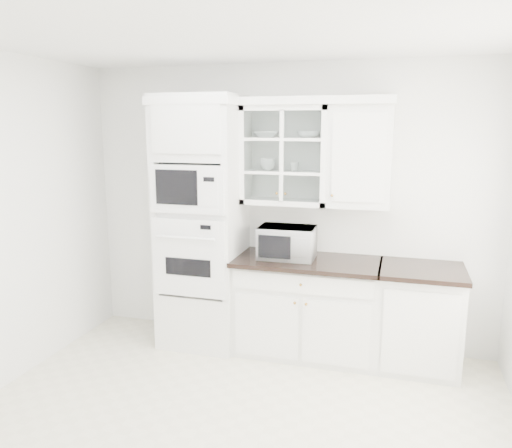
% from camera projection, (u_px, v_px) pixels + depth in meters
% --- Properties ---
extents(ground, '(4.00, 3.50, 0.01)m').
position_uv_depth(ground, '(228.00, 435.00, 3.47)').
color(ground, beige).
rests_on(ground, ground).
extents(room_shell, '(4.00, 3.50, 2.70)m').
position_uv_depth(room_shell, '(245.00, 175.00, 3.53)').
color(room_shell, white).
rests_on(room_shell, ground).
extents(oven_column, '(0.76, 0.68, 2.40)m').
position_uv_depth(oven_column, '(202.00, 223.00, 4.78)').
color(oven_column, white).
rests_on(oven_column, ground).
extents(base_cabinet_run, '(1.32, 0.67, 0.92)m').
position_uv_depth(base_cabinet_run, '(307.00, 306.00, 4.66)').
color(base_cabinet_run, white).
rests_on(base_cabinet_run, ground).
extents(extra_base_cabinet, '(0.72, 0.67, 0.92)m').
position_uv_depth(extra_base_cabinet, '(419.00, 317.00, 4.39)').
color(extra_base_cabinet, white).
rests_on(extra_base_cabinet, ground).
extents(upper_cabinet_glass, '(0.80, 0.33, 0.90)m').
position_uv_depth(upper_cabinet_glass, '(286.00, 155.00, 4.59)').
color(upper_cabinet_glass, white).
rests_on(upper_cabinet_glass, room_shell).
extents(upper_cabinet_solid, '(0.55, 0.33, 0.90)m').
position_uv_depth(upper_cabinet_solid, '(360.00, 157.00, 4.41)').
color(upper_cabinet_solid, white).
rests_on(upper_cabinet_solid, room_shell).
extents(crown_molding, '(2.14, 0.38, 0.07)m').
position_uv_depth(crown_molding, '(274.00, 101.00, 4.50)').
color(crown_molding, white).
rests_on(crown_molding, room_shell).
extents(countertop_microwave, '(0.52, 0.43, 0.29)m').
position_uv_depth(countertop_microwave, '(287.00, 242.00, 4.59)').
color(countertop_microwave, white).
rests_on(countertop_microwave, base_cabinet_run).
extents(bowl_a, '(0.28, 0.28, 0.06)m').
position_uv_depth(bowl_a, '(266.00, 135.00, 4.59)').
color(bowl_a, white).
rests_on(bowl_a, upper_cabinet_glass).
extents(bowl_b, '(0.23, 0.23, 0.06)m').
position_uv_depth(bowl_b, '(308.00, 134.00, 4.52)').
color(bowl_b, white).
rests_on(bowl_b, upper_cabinet_glass).
extents(cup_a, '(0.18, 0.18, 0.11)m').
position_uv_depth(cup_a, '(268.00, 164.00, 4.67)').
color(cup_a, white).
rests_on(cup_a, upper_cabinet_glass).
extents(cup_b, '(0.11, 0.11, 0.08)m').
position_uv_depth(cup_b, '(294.00, 166.00, 4.60)').
color(cup_b, white).
rests_on(cup_b, upper_cabinet_glass).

